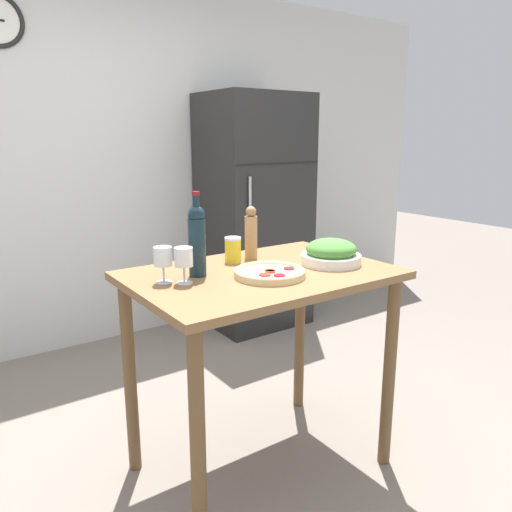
{
  "coord_description": "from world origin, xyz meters",
  "views": [
    {
      "loc": [
        -1.19,
        -1.67,
        1.51
      ],
      "look_at": [
        0.0,
        0.04,
        1.0
      ],
      "focal_mm": 35.0,
      "sensor_mm": 36.0,
      "label": 1
    }
  ],
  "objects_px": {
    "wine_bottle": "(197,239)",
    "homemade_pizza": "(270,273)",
    "salad_bowl": "(331,253)",
    "wine_glass_near": "(184,259)",
    "wine_glass_far": "(163,258)",
    "pepper_mill": "(251,234)",
    "salt_canister": "(233,250)",
    "refrigerator": "(254,213)"
  },
  "relations": [
    {
      "from": "salad_bowl",
      "to": "salt_canister",
      "type": "bearing_deg",
      "value": 140.53
    },
    {
      "from": "refrigerator",
      "to": "wine_glass_far",
      "type": "bearing_deg",
      "value": -134.52
    },
    {
      "from": "refrigerator",
      "to": "salad_bowl",
      "type": "distance_m",
      "value": 1.8
    },
    {
      "from": "wine_bottle",
      "to": "homemade_pizza",
      "type": "distance_m",
      "value": 0.33
    },
    {
      "from": "wine_glass_far",
      "to": "salt_canister",
      "type": "bearing_deg",
      "value": 17.01
    },
    {
      "from": "wine_bottle",
      "to": "wine_glass_far",
      "type": "xyz_separation_m",
      "value": [
        -0.16,
        -0.01,
        -0.06
      ]
    },
    {
      "from": "pepper_mill",
      "to": "salt_canister",
      "type": "relative_size",
      "value": 2.14
    },
    {
      "from": "wine_bottle",
      "to": "homemade_pizza",
      "type": "bearing_deg",
      "value": -37.83
    },
    {
      "from": "wine_glass_near",
      "to": "salad_bowl",
      "type": "height_order",
      "value": "wine_glass_near"
    },
    {
      "from": "refrigerator",
      "to": "wine_glass_far",
      "type": "height_order",
      "value": "refrigerator"
    },
    {
      "from": "wine_glass_far",
      "to": "salad_bowl",
      "type": "bearing_deg",
      "value": -12.18
    },
    {
      "from": "wine_bottle",
      "to": "salad_bowl",
      "type": "relative_size",
      "value": 1.3
    },
    {
      "from": "wine_glass_far",
      "to": "wine_bottle",
      "type": "bearing_deg",
      "value": 4.32
    },
    {
      "from": "pepper_mill",
      "to": "wine_glass_near",
      "type": "bearing_deg",
      "value": -157.34
    },
    {
      "from": "refrigerator",
      "to": "pepper_mill",
      "type": "height_order",
      "value": "refrigerator"
    },
    {
      "from": "wine_glass_near",
      "to": "salt_canister",
      "type": "relative_size",
      "value": 1.24
    },
    {
      "from": "pepper_mill",
      "to": "salad_bowl",
      "type": "distance_m",
      "value": 0.38
    },
    {
      "from": "wine_glass_far",
      "to": "salt_canister",
      "type": "height_order",
      "value": "wine_glass_far"
    },
    {
      "from": "pepper_mill",
      "to": "salt_canister",
      "type": "xyz_separation_m",
      "value": [
        -0.11,
        -0.01,
        -0.06
      ]
    },
    {
      "from": "wine_bottle",
      "to": "refrigerator",
      "type": "bearing_deg",
      "value": 48.51
    },
    {
      "from": "wine_bottle",
      "to": "wine_glass_near",
      "type": "bearing_deg",
      "value": -145.07
    },
    {
      "from": "wine_bottle",
      "to": "salt_canister",
      "type": "distance_m",
      "value": 0.28
    },
    {
      "from": "refrigerator",
      "to": "wine_glass_near",
      "type": "xyz_separation_m",
      "value": [
        -1.4,
        -1.54,
        0.13
      ]
    },
    {
      "from": "refrigerator",
      "to": "salad_bowl",
      "type": "relative_size",
      "value": 6.79
    },
    {
      "from": "refrigerator",
      "to": "pepper_mill",
      "type": "relative_size",
      "value": 7.33
    },
    {
      "from": "wine_glass_far",
      "to": "pepper_mill",
      "type": "distance_m",
      "value": 0.52
    },
    {
      "from": "wine_glass_near",
      "to": "wine_glass_far",
      "type": "relative_size",
      "value": 1.0
    },
    {
      "from": "wine_glass_near",
      "to": "homemade_pizza",
      "type": "distance_m",
      "value": 0.36
    },
    {
      "from": "homemade_pizza",
      "to": "salt_canister",
      "type": "relative_size",
      "value": 2.52
    },
    {
      "from": "refrigerator",
      "to": "homemade_pizza",
      "type": "distance_m",
      "value": 1.97
    },
    {
      "from": "salt_canister",
      "to": "wine_bottle",
      "type": "bearing_deg",
      "value": -155.49
    },
    {
      "from": "refrigerator",
      "to": "wine_glass_far",
      "type": "xyz_separation_m",
      "value": [
        -1.46,
        -1.49,
        0.13
      ]
    },
    {
      "from": "refrigerator",
      "to": "homemade_pizza",
      "type": "height_order",
      "value": "refrigerator"
    },
    {
      "from": "salad_bowl",
      "to": "homemade_pizza",
      "type": "distance_m",
      "value": 0.35
    },
    {
      "from": "wine_glass_far",
      "to": "homemade_pizza",
      "type": "relative_size",
      "value": 0.49
    },
    {
      "from": "wine_glass_near",
      "to": "homemade_pizza",
      "type": "height_order",
      "value": "wine_glass_near"
    },
    {
      "from": "refrigerator",
      "to": "wine_glass_far",
      "type": "relative_size",
      "value": 12.61
    },
    {
      "from": "wine_bottle",
      "to": "salad_bowl",
      "type": "bearing_deg",
      "value": -16.4
    },
    {
      "from": "homemade_pizza",
      "to": "salt_canister",
      "type": "distance_m",
      "value": 0.3
    },
    {
      "from": "wine_glass_far",
      "to": "homemade_pizza",
      "type": "bearing_deg",
      "value": -23.48
    },
    {
      "from": "wine_glass_near",
      "to": "homemade_pizza",
      "type": "relative_size",
      "value": 0.49
    },
    {
      "from": "wine_glass_near",
      "to": "wine_glass_far",
      "type": "xyz_separation_m",
      "value": [
        -0.06,
        0.06,
        -0.0
      ]
    }
  ]
}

